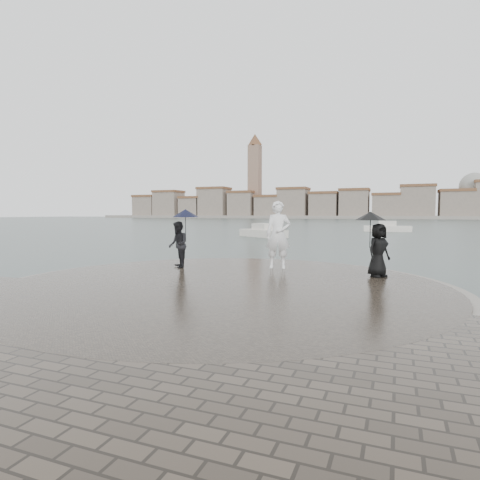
% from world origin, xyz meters
% --- Properties ---
extents(ground, '(400.00, 400.00, 0.00)m').
position_xyz_m(ground, '(0.00, 0.00, 0.00)').
color(ground, '#2B3835').
rests_on(ground, ground).
extents(kerb_ring, '(12.50, 12.50, 0.32)m').
position_xyz_m(kerb_ring, '(0.00, 3.50, 0.16)').
color(kerb_ring, gray).
rests_on(kerb_ring, ground).
extents(quay_tip, '(11.90, 11.90, 0.36)m').
position_xyz_m(quay_tip, '(0.00, 3.50, 0.18)').
color(quay_tip, '#2D261E').
rests_on(quay_tip, ground).
extents(statue, '(0.96, 0.75, 2.32)m').
position_xyz_m(statue, '(0.62, 6.82, 1.52)').
color(statue, white).
rests_on(statue, quay_tip).
extents(visitor_left, '(1.21, 1.07, 2.04)m').
position_xyz_m(visitor_left, '(-2.62, 5.72, 1.43)').
color(visitor_left, black).
rests_on(visitor_left, quay_tip).
extents(visitor_right, '(1.16, 1.03, 1.95)m').
position_xyz_m(visitor_right, '(3.85, 6.13, 1.43)').
color(visitor_right, black).
rests_on(visitor_right, quay_tip).
extents(far_skyline, '(260.00, 20.00, 37.00)m').
position_xyz_m(far_skyline, '(-6.29, 160.71, 5.61)').
color(far_skyline, gray).
rests_on(far_skyline, ground).
extents(boats, '(32.40, 19.30, 1.50)m').
position_xyz_m(boats, '(5.17, 37.70, 0.38)').
color(boats, silver).
rests_on(boats, ground).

